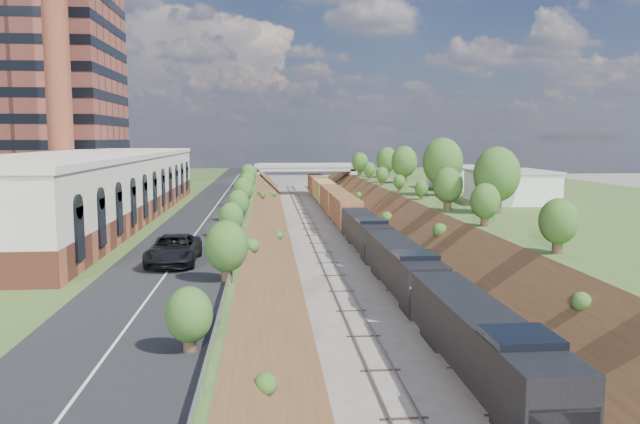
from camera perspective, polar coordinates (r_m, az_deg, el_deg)
ground at (r=33.22m, az=12.10°, el=-17.49°), size 400.00×400.00×0.00m
platform_left at (r=92.71m, az=-19.79°, el=-0.48°), size 44.00×180.00×5.00m
platform_right at (r=99.01m, az=20.31°, el=-0.06°), size 44.00×180.00×5.00m
embankment_left at (r=89.96m, az=-6.04°, el=-1.93°), size 10.00×180.00×10.00m
embankment_right at (r=92.17m, az=7.77°, el=-1.75°), size 10.00×180.00×10.00m
rail_left_track at (r=90.16m, az=-0.70°, el=-1.82°), size 1.58×180.00×0.18m
rail_right_track at (r=90.69m, az=2.58°, el=-1.77°), size 1.58×180.00×0.18m
road at (r=89.54m, az=-8.96°, el=1.24°), size 8.00×180.00×0.10m
guardrail at (r=89.10m, az=-6.35°, el=1.58°), size 0.10×171.00×0.70m
commercial_building at (r=69.69m, az=-20.61°, el=2.18°), size 14.30×62.30×7.00m
highrise_tower at (r=108.48m, az=-24.64°, el=16.44°), size 22.00×22.00×53.90m
smokestack at (r=89.78m, az=-22.95°, el=13.57°), size 3.20×3.20×40.00m
overpass at (r=151.43m, az=-1.45°, el=3.51°), size 24.50×8.30×7.40m
white_building_near at (r=87.49m, az=17.02°, el=2.18°), size 9.00×12.00×4.00m
white_building_far at (r=108.02m, az=12.42°, el=3.03°), size 8.00×10.00×3.60m
tree_right_large at (r=73.82m, az=15.86°, el=3.27°), size 5.25×5.25×7.61m
tree_left_crest at (r=49.41m, az=-7.95°, el=-0.88°), size 2.45×2.45×3.55m
freight_train at (r=91.73m, az=2.48°, el=-0.02°), size 3.27×131.14×4.82m
suv at (r=43.39m, az=-13.24°, el=-3.36°), size 3.24×6.97×1.93m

